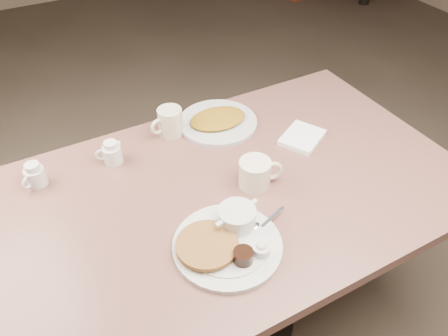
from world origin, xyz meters
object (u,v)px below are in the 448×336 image
hash_plate (218,121)px  main_plate (227,239)px  coffee_mug_far (170,122)px  creamer_left (35,176)px  creamer_right (112,153)px  coffee_mug_near (256,173)px  diner_table (227,225)px

hash_plate → main_plate: bearing=-115.6°
main_plate → coffee_mug_far: 0.54m
creamer_left → creamer_right: bearing=-1.8°
main_plate → hash_plate: (0.24, 0.51, -0.01)m
main_plate → creamer_left: bearing=129.3°
main_plate → coffee_mug_far: size_ratio=2.99×
main_plate → coffee_mug_near: size_ratio=2.56×
coffee_mug_far → creamer_left: coffee_mug_far is taller
main_plate → hash_plate: size_ratio=1.25×
coffee_mug_near → coffee_mug_far: (-0.13, 0.37, 0.00)m
creamer_left → diner_table: bearing=-30.7°
main_plate → coffee_mug_far: bearing=82.9°
diner_table → coffee_mug_far: coffee_mug_far is taller
diner_table → main_plate: main_plate is taller
diner_table → creamer_left: creamer_left is taller
hash_plate → coffee_mug_far: bearing=170.3°
diner_table → coffee_mug_far: bearing=96.4°
coffee_mug_near → hash_plate: bearing=81.8°
diner_table → coffee_mug_near: bearing=-15.0°
coffee_mug_near → hash_plate: coffee_mug_near is taller
creamer_left → hash_plate: 0.65m
hash_plate → creamer_right: bearing=-176.9°
creamer_left → coffee_mug_far: bearing=5.4°
main_plate → creamer_right: creamer_right is taller
coffee_mug_near → coffee_mug_far: size_ratio=1.17×
diner_table → hash_plate: 0.39m
coffee_mug_near → creamer_left: bearing=151.4°
coffee_mug_near → hash_plate: (0.05, 0.34, -0.03)m
coffee_mug_near → hash_plate: size_ratio=0.49×
main_plate → creamer_left: size_ratio=4.53×
main_plate → coffee_mug_near: coffee_mug_near is taller
main_plate → creamer_left: creamer_left is taller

